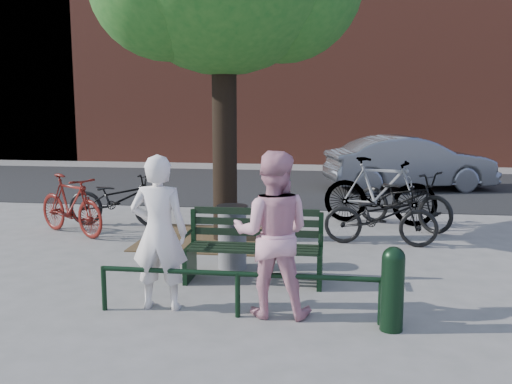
# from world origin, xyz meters

# --- Properties ---
(ground) EXTENTS (90.00, 90.00, 0.00)m
(ground) POSITION_xyz_m (0.00, 0.00, 0.00)
(ground) COLOR gray
(ground) RESTS_ON ground
(dirt_pit) EXTENTS (2.40, 2.00, 0.02)m
(dirt_pit) POSITION_xyz_m (-1.00, 2.20, 0.01)
(dirt_pit) COLOR brown
(dirt_pit) RESTS_ON ground
(road) EXTENTS (40.00, 7.00, 0.01)m
(road) POSITION_xyz_m (0.00, 8.50, 0.01)
(road) COLOR black
(road) RESTS_ON ground
(park_bench) EXTENTS (1.74, 0.54, 0.97)m
(park_bench) POSITION_xyz_m (-0.00, 0.08, 0.48)
(park_bench) COLOR black
(park_bench) RESTS_ON ground
(guard_railing) EXTENTS (3.06, 0.06, 0.51)m
(guard_railing) POSITION_xyz_m (0.00, -1.20, 0.40)
(guard_railing) COLOR black
(guard_railing) RESTS_ON ground
(person_left) EXTENTS (0.64, 0.44, 1.73)m
(person_left) POSITION_xyz_m (-0.90, -1.05, 0.86)
(person_left) COLOR white
(person_left) RESTS_ON ground
(person_right) EXTENTS (0.87, 0.68, 1.78)m
(person_right) POSITION_xyz_m (0.35, -1.05, 0.89)
(person_right) COLOR pink
(person_right) RESTS_ON ground
(bollard) EXTENTS (0.23, 0.23, 0.87)m
(bollard) POSITION_xyz_m (1.60, -1.33, 0.46)
(bollard) COLOR black
(bollard) RESTS_ON ground
(litter_bin) EXTENTS (0.43, 0.43, 0.88)m
(litter_bin) POSITION_xyz_m (-0.39, 0.60, 0.45)
(litter_bin) COLOR gray
(litter_bin) RESTS_ON ground
(bicycle_a) EXTENTS (1.92, 0.71, 1.00)m
(bicycle_a) POSITION_xyz_m (-2.97, 2.98, 0.50)
(bicycle_a) COLOR black
(bicycle_a) RESTS_ON ground
(bicycle_b) EXTENTS (1.76, 1.30, 1.05)m
(bicycle_b) POSITION_xyz_m (-3.52, 2.20, 0.52)
(bicycle_b) COLOR #5A120C
(bicycle_b) RESTS_ON ground
(bicycle_c) EXTENTS (2.00, 1.84, 1.06)m
(bicycle_c) POSITION_xyz_m (2.25, 3.58, 0.53)
(bicycle_c) COLOR black
(bicycle_c) RESTS_ON ground
(bicycle_d) EXTENTS (2.17, 0.97, 1.26)m
(bicycle_d) POSITION_xyz_m (1.83, 3.83, 0.63)
(bicycle_d) COLOR gray
(bicycle_d) RESTS_ON ground
(bicycle_e) EXTENTS (1.84, 0.77, 0.94)m
(bicycle_e) POSITION_xyz_m (1.74, 2.20, 0.47)
(bicycle_e) COLOR black
(bicycle_e) RESTS_ON ground
(parked_car) EXTENTS (4.54, 2.56, 1.41)m
(parked_car) POSITION_xyz_m (2.92, 8.26, 0.71)
(parked_car) COLOR slate
(parked_car) RESTS_ON ground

